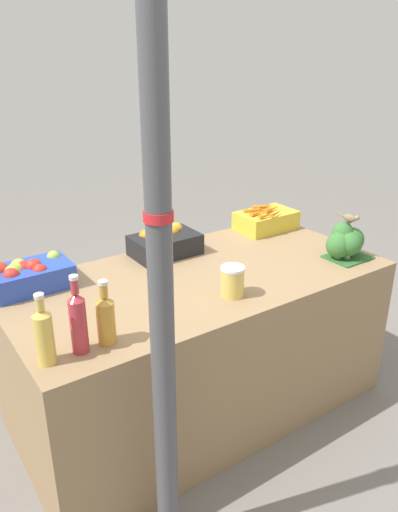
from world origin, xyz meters
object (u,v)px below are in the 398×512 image
(pickle_jar, at_px, (232,281))
(orange_crate, at_px, (164,242))
(carrot_crate, at_px, (266,219))
(broccoli_pile, at_px, (346,242))
(apple_crate, at_px, (28,274))
(juice_bottle_ruby, at_px, (78,321))
(sparrow_bird, at_px, (350,218))
(support_pole, at_px, (158,220))
(juice_bottle_amber, at_px, (106,318))
(juice_bottle_golden, at_px, (44,335))

(pickle_jar, bearing_deg, orange_crate, 90.21)
(carrot_crate, distance_m, broccoli_pile, 0.58)
(apple_crate, distance_m, juice_bottle_ruby, 0.62)
(apple_crate, relative_size, sparrow_bird, 2.58)
(apple_crate, distance_m, broccoli_pile, 1.58)
(support_pole, relative_size, juice_bottle_amber, 10.48)
(pickle_jar, bearing_deg, juice_bottle_ruby, -177.04)
(pickle_jar, bearing_deg, juice_bottle_golden, -177.47)
(juice_bottle_golden, relative_size, juice_bottle_ruby, 0.89)
(support_pole, xyz_separation_m, juice_bottle_ruby, (-0.16, 0.32, -0.44))
(carrot_crate, relative_size, juice_bottle_amber, 1.38)
(apple_crate, bearing_deg, juice_bottle_amber, -80.88)
(broccoli_pile, xyz_separation_m, juice_bottle_amber, (-1.37, -0.05, 0.02))
(juice_bottle_ruby, relative_size, juice_bottle_amber, 1.19)
(apple_crate, height_order, carrot_crate, apple_crate)
(apple_crate, height_order, juice_bottle_ruby, juice_bottle_ruby)
(support_pole, relative_size, juice_bottle_golden, 9.95)
(sparrow_bird, bearing_deg, support_pole, -79.52)
(support_pole, height_order, juice_bottle_ruby, support_pole)
(broccoli_pile, distance_m, juice_bottle_golden, 1.60)
(broccoli_pile, height_order, juice_bottle_ruby, juice_bottle_ruby)
(support_pole, distance_m, pickle_jar, 0.83)
(apple_crate, height_order, juice_bottle_amber, juice_bottle_amber)
(juice_bottle_golden, height_order, sparrow_bird, juice_bottle_golden)
(orange_crate, bearing_deg, pickle_jar, -89.79)
(pickle_jar, distance_m, sparrow_bird, 0.77)
(broccoli_pile, height_order, juice_bottle_amber, juice_bottle_amber)
(broccoli_pile, relative_size, sparrow_bird, 1.74)
(support_pole, bearing_deg, apple_crate, 99.20)
(orange_crate, bearing_deg, juice_bottle_amber, -134.64)
(carrot_crate, xyz_separation_m, broccoli_pile, (0.04, -0.57, 0.03))
(juice_bottle_amber, relative_size, sparrow_bird, 1.88)
(orange_crate, height_order, juice_bottle_ruby, juice_bottle_ruby)
(sparrow_bird, bearing_deg, carrot_crate, 179.73)
(broccoli_pile, distance_m, juice_bottle_ruby, 1.48)
(support_pole, xyz_separation_m, carrot_crate, (1.28, 0.94, -0.50))
(support_pole, xyz_separation_m, orange_crate, (0.56, 0.95, -0.50))
(juice_bottle_golden, height_order, pickle_jar, juice_bottle_golden)
(support_pole, relative_size, pickle_jar, 19.35)
(juice_bottle_golden, xyz_separation_m, juice_bottle_ruby, (0.12, 0.00, 0.01))
(support_pole, bearing_deg, carrot_crate, 36.36)
(support_pole, height_order, juice_bottle_amber, support_pole)
(support_pole, relative_size, orange_crate, 7.62)
(apple_crate, relative_size, pickle_jar, 2.54)
(support_pole, relative_size, juice_bottle_ruby, 8.82)
(apple_crate, bearing_deg, carrot_crate, -0.02)
(carrot_crate, xyz_separation_m, juice_bottle_amber, (-1.33, -0.62, 0.04))
(orange_crate, relative_size, juice_bottle_golden, 1.31)
(orange_crate, distance_m, sparrow_bird, 0.97)
(broccoli_pile, bearing_deg, juice_bottle_ruby, -178.25)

